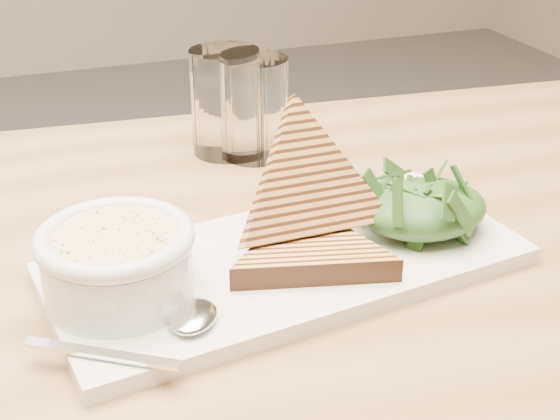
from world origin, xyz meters
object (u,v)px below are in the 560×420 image
object	(u,v)px
table_top	(242,281)
glass_near	(255,108)
platter	(288,264)
glass_far	(226,102)
soup_bowl	(118,271)

from	to	relation	value
table_top	glass_near	bearing A→B (deg)	68.36
platter	glass_far	size ratio (longest dim) A/B	3.36
table_top	platter	world-z (taller)	platter
table_top	platter	xyz separation A→B (m)	(0.03, -0.03, 0.03)
soup_bowl	glass_far	world-z (taller)	glass_far
glass_near	soup_bowl	bearing A→B (deg)	-127.32
platter	glass_far	distance (m)	0.28
platter	soup_bowl	xyz separation A→B (m)	(-0.14, -0.01, 0.03)
table_top	platter	bearing A→B (deg)	-41.42
soup_bowl	glass_far	bearing A→B (deg)	58.75
glass_far	glass_near	bearing A→B (deg)	-38.48
glass_far	soup_bowl	bearing A→B (deg)	-121.25
platter	glass_far	xyz separation A→B (m)	(0.03, 0.27, 0.05)
table_top	platter	distance (m)	0.05
table_top	glass_near	xyz separation A→B (m)	(0.09, 0.22, 0.08)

